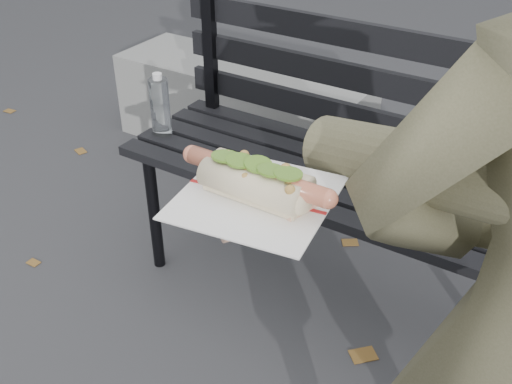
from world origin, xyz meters
TOP-DOWN VIEW (x-y plane):
  - park_bench at (-0.08, 0.98)m, footprint 1.50×0.44m
  - concrete_block at (-0.97, 1.65)m, footprint 1.20×0.40m
  - held_hotdog at (0.30, 0.12)m, footprint 0.62×0.32m

SIDE VIEW (x-z plane):
  - concrete_block at x=-0.97m, z-range 0.00..0.40m
  - park_bench at x=-0.08m, z-range 0.08..0.96m
  - held_hotdog at x=0.30m, z-range 0.92..1.11m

